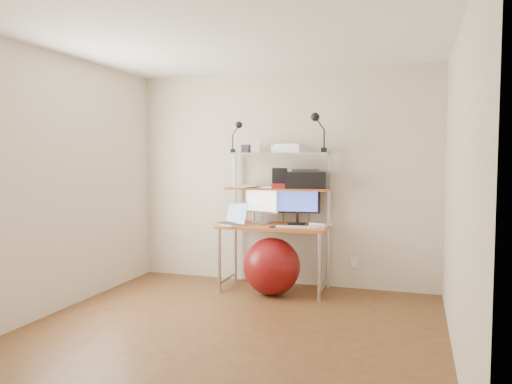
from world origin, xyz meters
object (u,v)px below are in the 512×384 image
(laptop, at_px, (233,220))
(monitor_black, at_px, (297,202))
(monitor_silver, at_px, (262,202))
(printer, at_px, (305,179))
(exercise_ball, at_px, (272,266))

(laptop, bearing_deg, monitor_black, 51.00)
(monitor_silver, distance_m, printer, 0.57)
(monitor_black, bearing_deg, monitor_silver, 175.20)
(monitor_black, bearing_deg, exercise_ball, -129.33)
(laptop, bearing_deg, exercise_ball, 21.40)
(monitor_silver, relative_size, exercise_ball, 0.74)
(monitor_black, bearing_deg, printer, -0.86)
(monitor_silver, height_order, exercise_ball, monitor_silver)
(printer, height_order, exercise_ball, printer)
(exercise_ball, bearing_deg, laptop, 170.13)
(monitor_silver, relative_size, laptop, 1.04)
(laptop, distance_m, exercise_ball, 0.68)
(monitor_silver, distance_m, laptop, 0.40)
(laptop, height_order, printer, printer)
(monitor_black, height_order, laptop, monitor_black)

